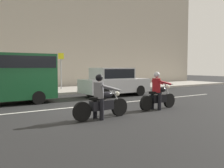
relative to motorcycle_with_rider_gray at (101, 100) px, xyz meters
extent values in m
plane|color=black|center=(0.00, 1.85, -0.63)|extent=(80.00, 80.00, 0.00)
cube|color=#A8A399|center=(0.00, 9.85, -0.56)|extent=(40.00, 4.40, 0.14)
cube|color=#A89E8E|center=(0.00, 13.25, 4.51)|extent=(40.00, 1.40, 10.28)
cube|color=silver|center=(0.84, 2.75, -0.62)|extent=(18.00, 0.14, 0.01)
cylinder|color=black|center=(0.79, 0.04, -0.30)|extent=(0.65, 0.15, 0.65)
cylinder|color=black|center=(-0.77, -0.04, -0.30)|extent=(0.65, 0.15, 0.65)
cylinder|color=silver|center=(0.67, 0.03, 0.01)|extent=(0.33, 0.07, 0.70)
cube|color=black|center=(0.01, 0.00, -0.16)|extent=(0.87, 0.32, 0.32)
ellipsoid|color=black|center=(0.23, 0.01, 0.18)|extent=(0.49, 0.26, 0.22)
cube|color=black|center=(-0.17, -0.01, 0.08)|extent=(0.53, 0.26, 0.10)
cylinder|color=silver|center=(0.61, 0.03, 0.33)|extent=(0.07, 0.70, 0.04)
sphere|color=silver|center=(0.69, 0.03, 0.19)|extent=(0.17, 0.17, 0.17)
cylinder|color=silver|center=(-0.30, 0.14, -0.28)|extent=(0.70, 0.10, 0.07)
cylinder|color=black|center=(-0.12, -0.21, -0.28)|extent=(0.16, 0.16, 0.69)
cylinder|color=black|center=(-0.14, 0.19, -0.28)|extent=(0.16, 0.16, 0.69)
cylinder|color=slate|center=(-0.11, -0.01, 0.36)|extent=(0.36, 0.36, 0.55)
cylinder|color=slate|center=(0.26, -0.21, 0.42)|extent=(0.75, 0.12, 0.28)
cylinder|color=slate|center=(0.24, 0.23, 0.42)|extent=(0.75, 0.12, 0.28)
sphere|color=tan|center=(-0.09, -0.01, 0.75)|extent=(0.20, 0.20, 0.20)
sphere|color=black|center=(-0.09, -0.01, 0.78)|extent=(0.25, 0.25, 0.25)
cylinder|color=black|center=(3.70, 0.33, -0.32)|extent=(0.62, 0.15, 0.62)
cylinder|color=black|center=(2.29, 0.26, -0.32)|extent=(0.62, 0.15, 0.62)
cylinder|color=silver|center=(3.58, 0.32, 0.05)|extent=(0.37, 0.07, 0.80)
cube|color=black|center=(2.99, 0.29, -0.18)|extent=(0.79, 0.32, 0.32)
ellipsoid|color=black|center=(3.21, 0.30, 0.19)|extent=(0.49, 0.26, 0.22)
cube|color=black|center=(2.81, 0.28, 0.09)|extent=(0.53, 0.27, 0.10)
cylinder|color=silver|center=(3.52, 0.32, 0.42)|extent=(0.08, 0.70, 0.04)
sphere|color=silver|center=(3.60, 0.32, 0.28)|extent=(0.17, 0.17, 0.17)
cylinder|color=silver|center=(2.69, 0.44, -0.30)|extent=(0.70, 0.11, 0.07)
cylinder|color=black|center=(2.86, 0.09, -0.28)|extent=(0.16, 0.16, 0.70)
cylinder|color=black|center=(2.84, 0.49, -0.28)|extent=(0.16, 0.16, 0.70)
cylinder|color=maroon|center=(2.87, 0.29, 0.38)|extent=(0.36, 0.36, 0.59)
cylinder|color=maroon|center=(3.21, 0.08, 0.49)|extent=(0.67, 0.12, 0.23)
cylinder|color=maroon|center=(3.18, 0.52, 0.49)|extent=(0.67, 0.12, 0.23)
sphere|color=tan|center=(2.89, 0.29, 0.79)|extent=(0.20, 0.20, 0.20)
sphere|color=#B7B7BC|center=(2.89, 0.29, 0.82)|extent=(0.25, 0.25, 0.25)
cylinder|color=black|center=(-0.67, 5.39, -0.31)|extent=(0.64, 1.96, 0.64)
cube|color=#B2B5BA|center=(4.32, 5.30, 0.01)|extent=(4.21, 1.76, 0.80)
cube|color=#B2B5BA|center=(4.11, 5.30, 0.75)|extent=(2.32, 1.62, 0.68)
cube|color=black|center=(4.11, 5.30, 0.75)|extent=(2.13, 1.65, 0.54)
cylinder|color=black|center=(5.63, 5.30, -0.31)|extent=(0.64, 1.82, 0.64)
cylinder|color=black|center=(3.01, 5.30, -0.31)|extent=(0.64, 1.82, 0.64)
cylinder|color=gray|center=(2.99, 10.32, 0.85)|extent=(0.08, 0.08, 2.68)
cube|color=yellow|center=(2.99, 10.29, 1.94)|extent=(0.44, 0.03, 0.44)
camera|label=1|loc=(-4.63, -7.34, 1.15)|focal=40.95mm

